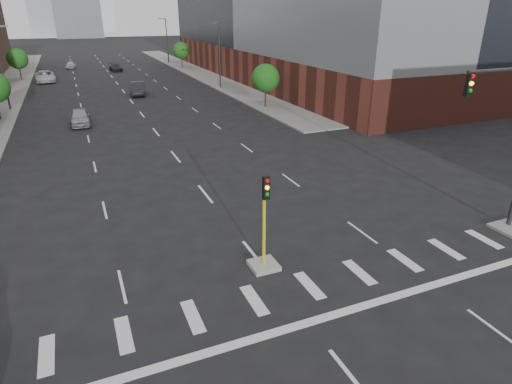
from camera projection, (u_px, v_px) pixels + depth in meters
sidewalk_left_far at (14, 81)px, 68.68m from camera, size 5.00×92.00×0.15m
sidewalk_right_far at (195, 72)px, 79.48m from camera, size 5.00×92.00×0.15m
building_right_main at (303, 7)px, 68.56m from camera, size 24.00×70.00×22.00m
median_traffic_signal at (264, 249)px, 18.65m from camera, size 1.20×1.20×4.40m
streetlight_right_a at (219, 53)px, 60.88m from camera, size 1.60×0.22×9.07m
streetlight_right_b at (166, 39)px, 90.52m from camera, size 1.60×0.22×9.07m
streetlight_left at (2, 65)px, 47.00m from camera, size 1.60×0.22×9.07m
tree_left_far at (17, 59)px, 68.59m from camera, size 3.20×3.20×4.85m
tree_right_near at (266, 78)px, 49.02m from camera, size 3.20×3.20×4.85m
tree_right_far at (181, 50)px, 82.90m from camera, size 3.20×3.20×4.85m
car_near_left at (80, 117)px, 42.43m from camera, size 2.03×4.69×1.58m
car_mid_right at (138, 89)px, 57.54m from camera, size 2.55×5.33×1.69m
car_far_left at (45, 76)px, 68.06m from camera, size 3.22×6.31×1.71m
car_deep_right at (116, 67)px, 80.41m from camera, size 2.27×4.71×1.32m
car_distant at (71, 65)px, 83.99m from camera, size 2.12×4.18×1.36m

